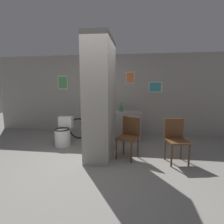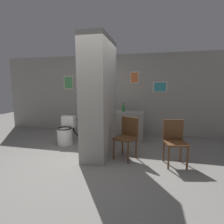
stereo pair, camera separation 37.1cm
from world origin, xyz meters
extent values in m
plane|color=gray|center=(0.00, 0.00, 0.00)|extent=(14.00, 14.00, 0.00)
cube|color=gray|center=(0.00, 2.63, 1.30)|extent=(8.00, 0.06, 2.60)
cube|color=beige|center=(-1.60, 2.58, 1.70)|extent=(0.36, 0.02, 0.48)
cube|color=#4C9959|center=(-1.60, 2.57, 1.70)|extent=(0.30, 0.01, 0.39)
cube|color=beige|center=(1.50, 2.58, 1.55)|extent=(0.44, 0.02, 0.34)
cube|color=teal|center=(1.50, 2.57, 1.55)|extent=(0.36, 0.01, 0.28)
cube|color=beige|center=(0.70, 2.58, 1.85)|extent=(0.28, 0.02, 0.38)
cube|color=#D86633|center=(0.70, 2.57, 1.85)|extent=(0.23, 0.01, 0.31)
cube|color=gray|center=(0.12, 0.61, 1.30)|extent=(0.53, 1.21, 2.60)
cylinder|color=black|center=(-0.15, 0.36, 1.55)|extent=(0.03, 0.40, 0.40)
cylinder|color=red|center=(-0.17, 0.36, 1.55)|extent=(0.01, 0.07, 0.07)
cube|color=gray|center=(0.42, 1.81, 0.43)|extent=(1.27, 0.44, 0.86)
cylinder|color=white|center=(-1.02, 1.09, 0.22)|extent=(0.41, 0.41, 0.43)
torus|color=black|center=(-1.02, 1.09, 0.44)|extent=(0.39, 0.39, 0.04)
cube|color=white|center=(-1.02, 1.35, 0.59)|extent=(0.37, 0.20, 0.31)
cylinder|color=brown|center=(0.50, 0.41, 0.22)|extent=(0.04, 0.04, 0.45)
cylinder|color=brown|center=(0.83, 0.27, 0.22)|extent=(0.04, 0.04, 0.45)
cylinder|color=brown|center=(0.64, 0.73, 0.22)|extent=(0.04, 0.04, 0.45)
cylinder|color=brown|center=(0.96, 0.60, 0.22)|extent=(0.04, 0.04, 0.45)
cube|color=brown|center=(0.73, 0.50, 0.46)|extent=(0.53, 0.53, 0.04)
cube|color=brown|center=(0.80, 0.68, 0.69)|extent=(0.39, 0.18, 0.42)
cylinder|color=brown|center=(1.62, 0.19, 0.22)|extent=(0.04, 0.04, 0.45)
cylinder|color=brown|center=(1.96, 0.26, 0.22)|extent=(0.04, 0.04, 0.45)
cylinder|color=brown|center=(1.55, 0.54, 0.22)|extent=(0.04, 0.04, 0.45)
cylinder|color=brown|center=(1.89, 0.61, 0.22)|extent=(0.04, 0.04, 0.45)
cube|color=brown|center=(1.76, 0.40, 0.46)|extent=(0.48, 0.48, 0.04)
cube|color=brown|center=(1.72, 0.59, 0.69)|extent=(0.41, 0.11, 0.42)
torus|color=black|center=(-0.79, 1.76, 0.31)|extent=(0.63, 0.04, 0.63)
torus|color=black|center=(0.27, 1.76, 0.31)|extent=(0.63, 0.04, 0.63)
cylinder|color=#194C8C|center=(-0.26, 1.76, 0.48)|extent=(0.98, 0.04, 0.04)
cylinder|color=#194C8C|center=(-0.53, 1.76, 0.48)|extent=(0.03, 0.03, 0.32)
cylinder|color=#194C8C|center=(0.21, 1.76, 0.48)|extent=(0.03, 0.03, 0.29)
cube|color=black|center=(-0.53, 1.76, 0.66)|extent=(0.16, 0.06, 0.04)
cylinder|color=#262626|center=(0.21, 1.76, 0.62)|extent=(0.03, 0.42, 0.03)
cylinder|color=#267233|center=(0.48, 1.81, 0.94)|extent=(0.09, 0.09, 0.16)
cylinder|color=#267233|center=(0.48, 1.81, 1.05)|extent=(0.03, 0.03, 0.07)
sphere|color=#333333|center=(0.48, 1.81, 1.10)|extent=(0.04, 0.04, 0.04)
camera|label=1|loc=(0.91, -3.19, 1.58)|focal=28.00mm
camera|label=2|loc=(1.27, -3.12, 1.58)|focal=28.00mm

